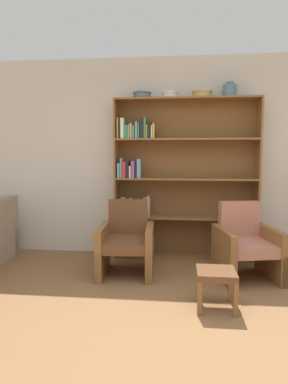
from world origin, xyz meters
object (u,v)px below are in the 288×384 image
object	(u,v)px
bowl_sage	(142,95)
armchair_leather	(127,242)
bowl_terracotta	(170,95)
bowl_slate	(202,94)
armchair_cushioned	(245,245)
footstool	(216,277)
vase_tall	(230,90)
bookshelf	(172,182)

from	to	relation	value
bowl_sage	armchair_leather	world-z (taller)	bowl_sage
bowl_sage	bowl_terracotta	distance (m)	0.37
bowl_slate	armchair_cushioned	world-z (taller)	bowl_slate
bowl_sage	footstool	world-z (taller)	bowl_sage
vase_tall	armchair_cushioned	size ratio (longest dim) A/B	0.23
bookshelf	armchair_cushioned	world-z (taller)	bookshelf
bookshelf	footstool	world-z (taller)	bookshelf
bookshelf	footstool	size ratio (longest dim) A/B	5.99
bowl_sage	armchair_cushioned	bearing A→B (deg)	-28.03
bowl_sage	bowl_slate	world-z (taller)	bowl_sage
bookshelf	bowl_terracotta	xyz separation A→B (m)	(-0.04, -0.02, 1.16)
armchair_leather	bookshelf	bearing A→B (deg)	-130.07
bowl_sage	bowl_slate	size ratio (longest dim) A/B	0.95
bookshelf	bowl_sage	world-z (taller)	bowl_sage
bowl_slate	footstool	xyz separation A→B (m)	(0.07, -1.54, -1.92)
bowl_sage	armchair_cushioned	distance (m)	2.34
bookshelf	vase_tall	bearing A→B (deg)	-1.72
bookshelf	armchair_cushioned	distance (m)	1.30
bowl_slate	vase_tall	size ratio (longest dim) A/B	1.38
bookshelf	armchair_leather	distance (m)	1.11
bowl_sage	bowl_slate	bearing A→B (deg)	0.00
bowl_sage	armchair_leather	size ratio (longest dim) A/B	0.30
bowl_sage	armchair_cushioned	world-z (taller)	bowl_sage
bowl_slate	armchair_leather	distance (m)	2.16
bowl_slate	vase_tall	bearing A→B (deg)	0.00
vase_tall	armchair_leather	distance (m)	2.36
bowl_sage	armchair_cushioned	xyz separation A→B (m)	(1.28, -0.68, -1.84)
bowl_terracotta	footstool	world-z (taller)	bowl_terracotta
bookshelf	footstool	bearing A→B (deg)	-73.96
armchair_cushioned	bowl_slate	bearing A→B (deg)	-66.24
bookshelf	armchair_leather	world-z (taller)	bookshelf
bookshelf	bowl_slate	size ratio (longest dim) A/B	8.07
vase_tall	armchair_leather	world-z (taller)	vase_tall
footstool	armchair_cushioned	bearing A→B (deg)	63.93
footstool	bowl_sage	bearing A→B (deg)	119.27
armchair_cushioned	bowl_terracotta	bearing A→B (deg)	-48.76
bookshelf	bowl_terracotta	world-z (taller)	bowl_terracotta
footstool	armchair_leather	bearing A→B (deg)	138.64
bowl_terracotta	footstool	bearing A→B (deg)	-72.34
bowl_sage	armchair_leather	bearing A→B (deg)	-99.32
footstool	bowl_terracotta	bearing A→B (deg)	107.66
armchair_leather	armchair_cushioned	distance (m)	1.39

